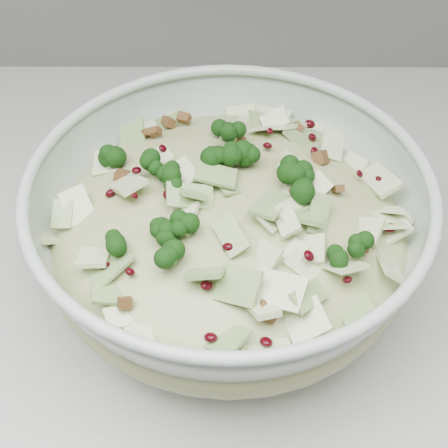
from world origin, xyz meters
name	(u,v)px	position (x,y,z in m)	size (l,w,h in m)	color
counter	(253,410)	(0.00, 1.70, 0.45)	(3.60, 0.60, 0.90)	beige
mixing_bowl	(229,233)	(-0.04, 1.60, 0.97)	(0.39, 0.39, 0.13)	#B8CABD
salad	(229,215)	(-0.04, 1.60, 0.99)	(0.39, 0.39, 0.13)	#ACB37A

